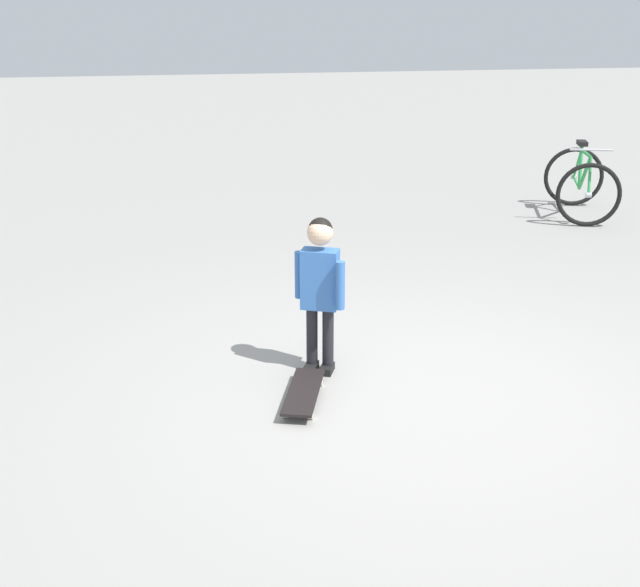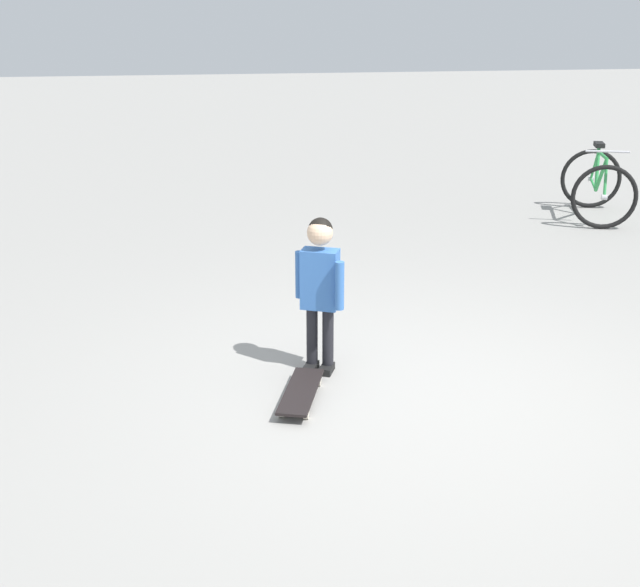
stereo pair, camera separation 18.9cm
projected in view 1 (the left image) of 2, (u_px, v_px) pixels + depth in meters
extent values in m
plane|color=gray|center=(422.00, 394.00, 5.37)|extent=(50.00, 50.00, 0.00)
cylinder|color=black|center=(328.00, 338.00, 5.64)|extent=(0.08, 0.08, 0.42)
cube|color=black|center=(327.00, 369.00, 5.68)|extent=(0.13, 0.17, 0.05)
cylinder|color=black|center=(312.00, 336.00, 5.66)|extent=(0.08, 0.08, 0.42)
cube|color=black|center=(311.00, 367.00, 5.70)|extent=(0.13, 0.17, 0.05)
cube|color=#386BB7|center=(320.00, 279.00, 5.51)|extent=(0.28, 0.22, 0.40)
cylinder|color=#386BB7|center=(340.00, 285.00, 5.39)|extent=(0.06, 0.06, 0.32)
cylinder|color=#386BB7|center=(299.00, 275.00, 5.60)|extent=(0.06, 0.06, 0.32)
sphere|color=beige|center=(320.00, 233.00, 5.41)|extent=(0.17, 0.17, 0.17)
sphere|color=black|center=(320.00, 230.00, 5.41)|extent=(0.16, 0.16, 0.16)
cube|color=black|center=(304.00, 391.00, 5.26)|extent=(0.39, 0.69, 0.02)
cube|color=#B7B7BC|center=(298.00, 410.00, 5.05)|extent=(0.11, 0.06, 0.02)
cube|color=#B7B7BC|center=(309.00, 378.00, 5.48)|extent=(0.11, 0.06, 0.02)
cylinder|color=beige|center=(310.00, 415.00, 5.05)|extent=(0.05, 0.06, 0.06)
cylinder|color=beige|center=(286.00, 413.00, 5.06)|extent=(0.05, 0.06, 0.06)
cylinder|color=beige|center=(320.00, 382.00, 5.48)|extent=(0.05, 0.06, 0.06)
cylinder|color=beige|center=(297.00, 380.00, 5.50)|extent=(0.05, 0.06, 0.06)
torus|color=black|center=(589.00, 195.00, 9.25)|extent=(0.69, 0.27, 0.71)
torus|color=black|center=(574.00, 177.00, 10.20)|extent=(0.69, 0.27, 0.71)
cylinder|color=#B7B7BC|center=(589.00, 195.00, 9.25)|extent=(0.08, 0.08, 0.06)
cylinder|color=#B7B7BC|center=(574.00, 177.00, 10.20)|extent=(0.08, 0.08, 0.06)
cylinder|color=green|center=(585.00, 173.00, 9.51)|extent=(0.20, 0.50, 0.48)
cylinder|color=green|center=(586.00, 153.00, 9.49)|extent=(0.22, 0.57, 0.06)
cylinder|color=green|center=(581.00, 167.00, 9.79)|extent=(0.08, 0.14, 0.48)
cylinder|color=green|center=(576.00, 182.00, 10.01)|extent=(0.16, 0.42, 0.08)
cylinder|color=green|center=(578.00, 164.00, 9.99)|extent=(0.14, 0.34, 0.40)
cylinder|color=green|center=(590.00, 176.00, 9.23)|extent=(0.07, 0.13, 0.41)
cube|color=black|center=(582.00, 143.00, 9.74)|extent=(0.16, 0.24, 0.05)
cylinder|color=#B7B7BC|center=(592.00, 150.00, 9.18)|extent=(0.44, 0.17, 0.02)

